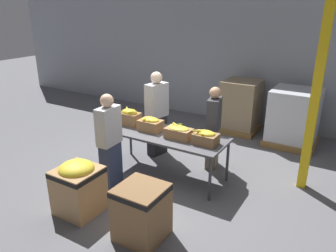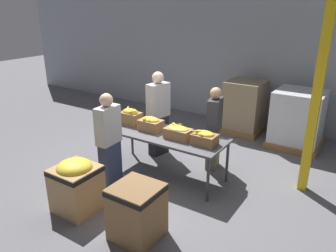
{
  "view_description": "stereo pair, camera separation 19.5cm",
  "coord_description": "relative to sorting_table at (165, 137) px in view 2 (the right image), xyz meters",
  "views": [
    {
      "loc": [
        2.88,
        -4.67,
        3.01
      ],
      "look_at": [
        0.01,
        0.1,
        0.94
      ],
      "focal_mm": 35.0,
      "sensor_mm": 36.0,
      "label": 1
    },
    {
      "loc": [
        3.04,
        -4.56,
        3.01
      ],
      "look_at": [
        0.01,
        0.1,
        0.94
      ],
      "focal_mm": 35.0,
      "sensor_mm": 36.0,
      "label": 2
    }
  ],
  "objects": [
    {
      "name": "wall_back",
      "position": [
        0.0,
        3.6,
        1.24
      ],
      "size": [
        16.0,
        0.08,
        4.0
      ],
      "color": "#9399A3",
      "rests_on": "ground_plane"
    },
    {
      "name": "volunteer_0",
      "position": [
        -0.62,
        0.7,
        0.12
      ],
      "size": [
        0.33,
        0.51,
        1.77
      ],
      "rotation": [
        0.0,
        0.0,
        -1.77
      ],
      "color": "black",
      "rests_on": "ground_plane"
    },
    {
      "name": "donation_bin_1",
      "position": [
        0.66,
        -1.67,
        -0.35
      ],
      "size": [
        0.62,
        0.62,
        0.77
      ],
      "color": "olive",
      "rests_on": "ground_plane"
    },
    {
      "name": "banana_box_2",
      "position": [
        0.31,
        -0.05,
        0.17
      ],
      "size": [
        0.46,
        0.29,
        0.25
      ],
      "color": "olive",
      "rests_on": "sorting_table"
    },
    {
      "name": "banana_box_0",
      "position": [
        -0.83,
        0.07,
        0.21
      ],
      "size": [
        0.41,
        0.28,
        0.32
      ],
      "color": "olive",
      "rests_on": "sorting_table"
    },
    {
      "name": "pallet_stack_0",
      "position": [
        0.42,
        2.9,
        -0.13
      ],
      "size": [
        0.92,
        0.92,
        1.29
      ],
      "color": "olive",
      "rests_on": "ground_plane"
    },
    {
      "name": "donation_bin_0",
      "position": [
        -0.51,
        -1.67,
        -0.32
      ],
      "size": [
        0.63,
        0.63,
        0.84
      ],
      "color": "tan",
      "rests_on": "ground_plane"
    },
    {
      "name": "ground_plane",
      "position": [
        0.0,
        0.0,
        -0.76
      ],
      "size": [
        30.0,
        30.0,
        0.0
      ],
      "primitive_type": "plane",
      "color": "slate"
    },
    {
      "name": "volunteer_2",
      "position": [
        0.62,
        0.76,
        0.04
      ],
      "size": [
        0.3,
        0.47,
        1.6
      ],
      "rotation": [
        0.0,
        0.0,
        -1.35
      ],
      "color": "#6B604C",
      "rests_on": "ground_plane"
    },
    {
      "name": "banana_box_3",
      "position": [
        0.82,
        -0.04,
        0.17
      ],
      "size": [
        0.42,
        0.29,
        0.25
      ],
      "color": "olive",
      "rests_on": "sorting_table"
    },
    {
      "name": "support_pillar",
      "position": [
        2.29,
        0.87,
        1.24
      ],
      "size": [
        0.14,
        0.14,
        4.0
      ],
      "color": "yellow",
      "rests_on": "ground_plane"
    },
    {
      "name": "sorting_table",
      "position": [
        0.0,
        0.0,
        0.0
      ],
      "size": [
        2.28,
        0.88,
        0.82
      ],
      "color": "#4C4C51",
      "rests_on": "ground_plane"
    },
    {
      "name": "pallet_stack_1",
      "position": [
        1.72,
        2.75,
        -0.14
      ],
      "size": [
        1.1,
        1.1,
        1.26
      ],
      "color": "olive",
      "rests_on": "ground_plane"
    },
    {
      "name": "volunteer_1",
      "position": [
        -0.6,
        -0.81,
        0.06
      ],
      "size": [
        0.24,
        0.45,
        1.66
      ],
      "rotation": [
        0.0,
        0.0,
        1.61
      ],
      "color": "#2D3856",
      "rests_on": "ground_plane"
    },
    {
      "name": "banana_box_1",
      "position": [
        -0.32,
        0.01,
        0.19
      ],
      "size": [
        0.43,
        0.3,
        0.26
      ],
      "color": "olive",
      "rests_on": "sorting_table"
    }
  ]
}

